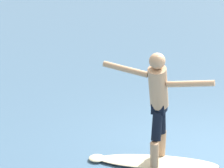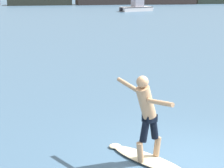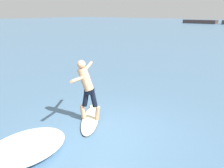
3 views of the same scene
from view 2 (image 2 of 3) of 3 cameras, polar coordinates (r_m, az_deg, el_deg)
The scene contains 5 objects.
ground_plane at distance 7.98m, azimuth 11.97°, elevation -12.20°, with size 200.00×200.00×0.00m, color #456886.
rock_jetty_breakwater at distance 70.59m, azimuth 4.23°, elevation 12.50°, with size 65.96×4.60×5.22m.
surfboard at distance 8.06m, azimuth 5.38°, elevation -11.34°, with size 1.55×1.91×0.21m.
surfer at distance 7.56m, azimuth 5.28°, elevation -4.04°, with size 0.89×1.56×1.81m.
fishing_boat_near_jetty at distance 52.10m, azimuth 3.84°, elevation 11.74°, with size 5.35×3.09×3.00m.
Camera 2 is at (-2.72, -6.58, 3.60)m, focal length 60.00 mm.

